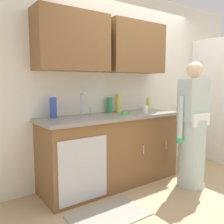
{
  "coord_description": "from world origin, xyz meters",
  "views": [
    {
      "loc": [
        -2.4,
        -1.9,
        1.37
      ],
      "look_at": [
        -0.66,
        0.55,
        1.0
      ],
      "focal_mm": 39.34,
      "sensor_mm": 36.0,
      "label": 1
    }
  ],
  "objects_px": {
    "bottle_dish_liquid": "(149,104)",
    "sink": "(90,118)",
    "bottle_cleaner_spray": "(53,108)",
    "bottle_water_short": "(109,105)",
    "person_at_sink": "(192,135)",
    "sponge": "(125,113)",
    "bottle_soap": "(118,103)",
    "cup_by_sink": "(146,109)"
  },
  "relations": [
    {
      "from": "bottle_dish_liquid",
      "to": "sink",
      "type": "bearing_deg",
      "value": -172.78
    },
    {
      "from": "bottle_cleaner_spray",
      "to": "bottle_water_short",
      "type": "distance_m",
      "value": 0.85
    },
    {
      "from": "person_at_sink",
      "to": "sponge",
      "type": "height_order",
      "value": "person_at_sink"
    },
    {
      "from": "person_at_sink",
      "to": "bottle_water_short",
      "type": "xyz_separation_m",
      "value": [
        -0.69,
        0.89,
        0.35
      ]
    },
    {
      "from": "bottle_dish_liquid",
      "to": "bottle_cleaner_spray",
      "type": "xyz_separation_m",
      "value": [
        -1.54,
        0.03,
        0.03
      ]
    },
    {
      "from": "sink",
      "to": "bottle_dish_liquid",
      "type": "height_order",
      "value": "sink"
    },
    {
      "from": "bottle_water_short",
      "to": "person_at_sink",
      "type": "bearing_deg",
      "value": -52.51
    },
    {
      "from": "bottle_cleaner_spray",
      "to": "bottle_soap",
      "type": "height_order",
      "value": "bottle_soap"
    },
    {
      "from": "bottle_dish_liquid",
      "to": "bottle_cleaner_spray",
      "type": "bearing_deg",
      "value": 178.77
    },
    {
      "from": "sponge",
      "to": "bottle_water_short",
      "type": "bearing_deg",
      "value": 101.48
    },
    {
      "from": "bottle_water_short",
      "to": "sponge",
      "type": "height_order",
      "value": "bottle_water_short"
    },
    {
      "from": "sponge",
      "to": "person_at_sink",
      "type": "bearing_deg",
      "value": -44.18
    },
    {
      "from": "person_at_sink",
      "to": "cup_by_sink",
      "type": "relative_size",
      "value": 15.88
    },
    {
      "from": "person_at_sink",
      "to": "bottle_cleaner_spray",
      "type": "xyz_separation_m",
      "value": [
        -1.54,
        0.85,
        0.37
      ]
    },
    {
      "from": "cup_by_sink",
      "to": "sponge",
      "type": "xyz_separation_m",
      "value": [
        -0.32,
        0.05,
        -0.04
      ]
    },
    {
      "from": "bottle_soap",
      "to": "sponge",
      "type": "bearing_deg",
      "value": -108.92
    },
    {
      "from": "bottle_cleaner_spray",
      "to": "bottle_water_short",
      "type": "relative_size",
      "value": 1.16
    },
    {
      "from": "bottle_dish_liquid",
      "to": "cup_by_sink",
      "type": "distance_m",
      "value": 0.41
    },
    {
      "from": "bottle_dish_liquid",
      "to": "sponge",
      "type": "relative_size",
      "value": 1.71
    },
    {
      "from": "bottle_cleaner_spray",
      "to": "bottle_water_short",
      "type": "bearing_deg",
      "value": 2.7
    },
    {
      "from": "sink",
      "to": "sponge",
      "type": "height_order",
      "value": "sink"
    },
    {
      "from": "bottle_water_short",
      "to": "cup_by_sink",
      "type": "distance_m",
      "value": 0.51
    },
    {
      "from": "person_at_sink",
      "to": "bottle_water_short",
      "type": "bearing_deg",
      "value": 127.49
    },
    {
      "from": "person_at_sink",
      "to": "bottle_dish_liquid",
      "type": "bearing_deg",
      "value": 89.79
    },
    {
      "from": "person_at_sink",
      "to": "bottle_soap",
      "type": "bearing_deg",
      "value": 120.91
    },
    {
      "from": "sink",
      "to": "bottle_soap",
      "type": "relative_size",
      "value": 1.97
    },
    {
      "from": "bottle_water_short",
      "to": "sponge",
      "type": "bearing_deg",
      "value": -78.52
    },
    {
      "from": "person_at_sink",
      "to": "bottle_dish_liquid",
      "type": "relative_size",
      "value": 8.64
    },
    {
      "from": "bottle_dish_liquid",
      "to": "bottle_soap",
      "type": "xyz_separation_m",
      "value": [
        -0.54,
        0.07,
        0.03
      ]
    },
    {
      "from": "cup_by_sink",
      "to": "bottle_soap",
      "type": "bearing_deg",
      "value": 123.91
    },
    {
      "from": "sink",
      "to": "sponge",
      "type": "distance_m",
      "value": 0.51
    },
    {
      "from": "bottle_cleaner_spray",
      "to": "sink",
      "type": "bearing_deg",
      "value": -23.68
    },
    {
      "from": "bottle_cleaner_spray",
      "to": "bottle_water_short",
      "type": "xyz_separation_m",
      "value": [
        0.85,
        0.04,
        -0.02
      ]
    },
    {
      "from": "bottle_water_short",
      "to": "sponge",
      "type": "distance_m",
      "value": 0.3
    },
    {
      "from": "person_at_sink",
      "to": "cup_by_sink",
      "type": "height_order",
      "value": "person_at_sink"
    },
    {
      "from": "bottle_water_short",
      "to": "bottle_soap",
      "type": "height_order",
      "value": "bottle_soap"
    },
    {
      "from": "sink",
      "to": "bottle_cleaner_spray",
      "type": "distance_m",
      "value": 0.46
    },
    {
      "from": "bottle_dish_liquid",
      "to": "sponge",
      "type": "height_order",
      "value": "bottle_dish_liquid"
    },
    {
      "from": "bottle_dish_liquid",
      "to": "sponge",
      "type": "bearing_deg",
      "value": -161.54
    },
    {
      "from": "bottle_water_short",
      "to": "sink",
      "type": "bearing_deg",
      "value": -154.11
    },
    {
      "from": "bottle_soap",
      "to": "bottle_water_short",
      "type": "bearing_deg",
      "value": 178.17
    },
    {
      "from": "sink",
      "to": "person_at_sink",
      "type": "xyz_separation_m",
      "value": [
        1.13,
        -0.68,
        -0.23
      ]
    }
  ]
}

